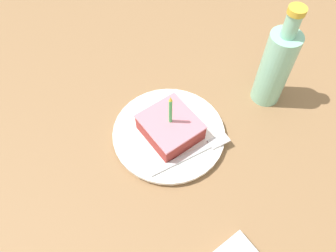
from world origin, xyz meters
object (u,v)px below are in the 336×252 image
(cake_slice, at_px, (168,126))
(fork, at_px, (196,152))
(bottle, at_px, (276,66))
(plate, at_px, (168,134))

(cake_slice, bearing_deg, fork, -78.15)
(cake_slice, height_order, fork, cake_slice)
(bottle, bearing_deg, cake_slice, 170.19)
(plate, bearing_deg, cake_slice, -70.00)
(cake_slice, bearing_deg, bottle, -9.81)
(fork, relative_size, bottle, 0.74)
(fork, bearing_deg, bottle, 7.38)
(plate, bearing_deg, bottle, -9.97)
(plate, distance_m, cake_slice, 0.03)
(plate, relative_size, cake_slice, 1.99)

